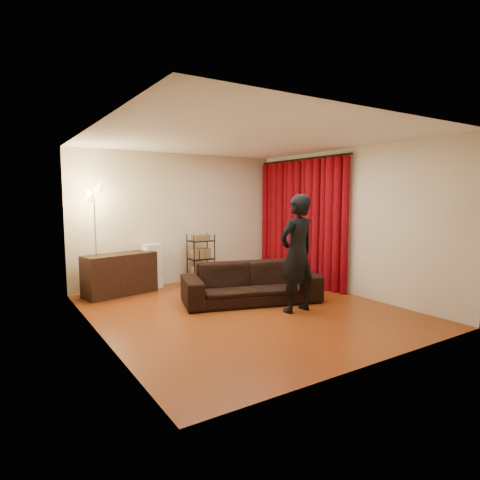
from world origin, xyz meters
TOP-DOWN VIEW (x-y plane):
  - floor at (0.00, 0.00)m, footprint 5.00×5.00m
  - ceiling at (0.00, 0.00)m, footprint 5.00×5.00m
  - wall_back at (0.00, 2.50)m, footprint 5.00×0.00m
  - wall_front at (0.00, -2.50)m, footprint 5.00×0.00m
  - wall_left at (-2.25, 0.00)m, footprint 0.00×5.00m
  - wall_right at (2.25, 0.00)m, footprint 0.00×5.00m
  - curtain_rod at (2.15, 1.12)m, footprint 0.04×2.65m
  - curtain at (2.13, 1.12)m, footprint 0.22×2.65m
  - sofa at (0.36, 0.35)m, footprint 2.48×1.54m
  - person at (0.66, -0.49)m, footprint 0.71×0.50m
  - media_cabinet at (-1.39, 2.10)m, footprint 1.39×0.76m
  - storage_boxes at (-0.70, 2.31)m, footprint 0.37×0.31m
  - wire_shelf at (0.31, 2.15)m, footprint 0.52×0.40m
  - floor_lamp at (-1.81, 2.09)m, footprint 0.36×0.36m

SIDE VIEW (x-z plane):
  - floor at x=0.00m, z-range 0.00..0.00m
  - sofa at x=0.36m, z-range 0.00..0.68m
  - media_cabinet at x=-1.39m, z-range 0.00..0.77m
  - storage_boxes at x=-0.70m, z-range 0.00..0.88m
  - wire_shelf at x=0.31m, z-range 0.00..1.04m
  - person at x=0.66m, z-range 0.00..1.85m
  - floor_lamp at x=-1.81m, z-range 0.00..2.00m
  - curtain at x=2.13m, z-range 0.00..2.55m
  - wall_back at x=0.00m, z-range -1.15..3.85m
  - wall_front at x=0.00m, z-range -1.15..3.85m
  - wall_left at x=-2.25m, z-range -1.15..3.85m
  - wall_right at x=2.25m, z-range -1.15..3.85m
  - curtain_rod at x=2.15m, z-range 2.56..2.60m
  - ceiling at x=0.00m, z-range 2.70..2.70m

